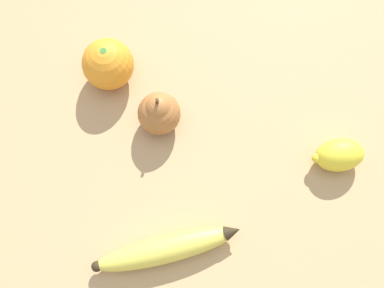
# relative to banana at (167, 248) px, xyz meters

# --- Properties ---
(ground_plane) EXTENTS (3.00, 3.00, 0.00)m
(ground_plane) POSITION_rel_banana_xyz_m (0.11, 0.04, -0.02)
(ground_plane) COLOR tan
(banana) EXTENTS (0.20, 0.13, 0.04)m
(banana) POSITION_rel_banana_xyz_m (0.00, 0.00, 0.00)
(banana) COLOR #DBCC4C
(banana) RESTS_ON ground_plane
(orange) EXTENTS (0.08, 0.08, 0.08)m
(orange) POSITION_rel_banana_xyz_m (0.11, 0.28, 0.02)
(orange) COLOR orange
(orange) RESTS_ON ground_plane
(pear) EXTENTS (0.07, 0.07, 0.08)m
(pear) POSITION_rel_banana_xyz_m (0.12, 0.16, 0.02)
(pear) COLOR #A36633
(pear) RESTS_ON ground_plane
(lemon) EXTENTS (0.09, 0.08, 0.05)m
(lemon) POSITION_rel_banana_xyz_m (0.28, -0.07, 0.01)
(lemon) COLOR yellow
(lemon) RESTS_ON ground_plane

